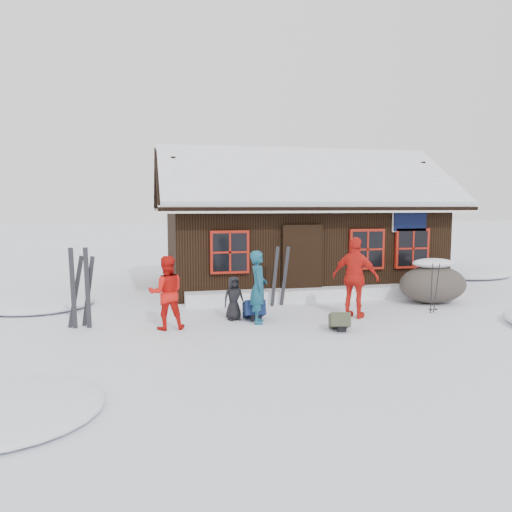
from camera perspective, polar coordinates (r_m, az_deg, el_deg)
The scene contains 15 objects.
ground at distance 11.29m, azimuth 4.64°, elevation -7.44°, with size 120.00×120.00×0.00m, color white.
mountain_hut at distance 16.22m, azimuth 4.59°, elevation 2.27°, with size 8.90×6.09×4.42m.
snow_drift at distance 13.81m, azimuth 7.86°, elevation -4.26°, with size 7.60×0.60×0.35m, color white.
snow_mounds at distance 13.55m, azimuth 9.03°, elevation -5.24°, with size 20.60×13.20×0.48m.
skier_teal at distance 10.94m, azimuth 0.28°, elevation -3.56°, with size 0.58×0.38×1.60m, color navy.
skier_orange_left at distance 10.59m, azimuth -10.20°, elevation -4.14°, with size 0.75×0.59×1.55m, color red.
skier_orange_right at distance 11.65m, azimuth 11.29°, elevation -2.44°, with size 1.10×0.46×1.87m, color red.
skier_crouched at distance 11.29m, azimuth -2.56°, elevation -4.84°, with size 0.49×0.32×1.00m, color black.
boulder at distance 14.02m, azimuth 19.55°, elevation -2.91°, with size 1.81×1.35×1.06m.
ski_pair_left at distance 11.24m, azimuth -19.27°, elevation -3.94°, with size 0.61×0.20×1.58m.
ski_pair_mid at distance 11.11m, azimuth -19.45°, elevation -3.61°, with size 0.42×0.06×1.76m.
ski_pair_right at distance 12.84m, azimuth 2.74°, elevation -2.42°, with size 0.52×0.13×1.58m.
ski_poles at distance 12.74m, azimuth 19.68°, elevation -3.57°, with size 0.22×0.11×1.24m.
backpack_blue at distance 11.38m, azimuth -0.24°, elevation -6.46°, with size 0.46×0.60×0.33m, color #0F1C44.
backpack_olive at distance 10.57m, azimuth 9.51°, elevation -7.64°, with size 0.39×0.52×0.28m, color #3A3E2C.
Camera 1 is at (-3.25, -10.49, 2.61)m, focal length 35.00 mm.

